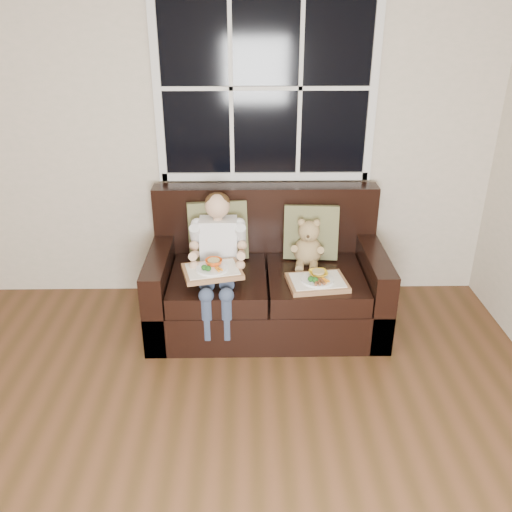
{
  "coord_description": "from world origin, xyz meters",
  "views": [
    {
      "loc": [
        0.35,
        -1.56,
        2.23
      ],
      "look_at": [
        0.41,
        1.85,
        0.61
      ],
      "focal_mm": 38.0,
      "sensor_mm": 36.0,
      "label": 1
    }
  ],
  "objects_px": {
    "loveseat": "(266,282)",
    "teddy_bear": "(308,246)",
    "child": "(218,248)",
    "tray_left": "(212,270)",
    "tray_right": "(317,281)"
  },
  "relations": [
    {
      "from": "child",
      "to": "teddy_bear",
      "type": "distance_m",
      "value": 0.67
    },
    {
      "from": "loveseat",
      "to": "child",
      "type": "xyz_separation_m",
      "value": [
        -0.35,
        -0.12,
        0.34
      ]
    },
    {
      "from": "child",
      "to": "teddy_bear",
      "type": "bearing_deg",
      "value": 12.85
    },
    {
      "from": "loveseat",
      "to": "tray_left",
      "type": "height_order",
      "value": "loveseat"
    },
    {
      "from": "child",
      "to": "tray_left",
      "type": "height_order",
      "value": "child"
    },
    {
      "from": "loveseat",
      "to": "tray_left",
      "type": "distance_m",
      "value": 0.55
    },
    {
      "from": "child",
      "to": "tray_left",
      "type": "relative_size",
      "value": 1.97
    },
    {
      "from": "child",
      "to": "tray_right",
      "type": "bearing_deg",
      "value": -15.04
    },
    {
      "from": "tray_right",
      "to": "child",
      "type": "bearing_deg",
      "value": 157.48
    },
    {
      "from": "tray_right",
      "to": "teddy_bear",
      "type": "bearing_deg",
      "value": 88.03
    },
    {
      "from": "loveseat",
      "to": "teddy_bear",
      "type": "xyz_separation_m",
      "value": [
        0.31,
        0.03,
        0.29
      ]
    },
    {
      "from": "child",
      "to": "teddy_bear",
      "type": "height_order",
      "value": "child"
    },
    {
      "from": "teddy_bear",
      "to": "loveseat",
      "type": "bearing_deg",
      "value": -165.88
    },
    {
      "from": "loveseat",
      "to": "child",
      "type": "relative_size",
      "value": 1.94
    },
    {
      "from": "loveseat",
      "to": "tray_left",
      "type": "xyz_separation_m",
      "value": [
        -0.38,
        -0.31,
        0.26
      ]
    }
  ]
}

